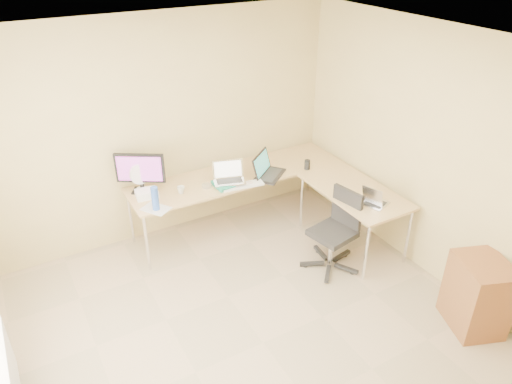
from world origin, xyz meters
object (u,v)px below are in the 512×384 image
laptop_return (376,196)px  desk_return (352,217)px  water_bottle (155,199)px  desk_main (238,200)px  desk_fan (140,177)px  mug (181,190)px  monitor (140,173)px  laptop_center (229,173)px  cabinet (478,295)px  office_chair (333,228)px  keyboard (243,185)px  laptop_black (270,165)px

laptop_return → desk_return: bearing=-21.6°
laptop_return → water_bottle: bearing=43.9°
desk_main → desk_fan: (-1.13, 0.20, 0.52)m
desk_main → mug: 0.87m
monitor → laptop_center: size_ratio=1.54×
desk_return → laptop_return: (-0.01, -0.35, 0.46)m
cabinet → monitor: bearing=149.9°
cabinet → water_bottle: bearing=155.0°
desk_main → office_chair: office_chair is taller
mug → office_chair: 1.72m
desk_return → laptop_center: 1.53m
desk_return → desk_fan: bearing=150.3°
desk_main → desk_return: size_ratio=2.04×
laptop_center → desk_main: bearing=59.5°
monitor → water_bottle: size_ratio=2.04×
keyboard → office_chair: 1.14m
cabinet → mug: bearing=147.7°
laptop_black → desk_return: bearing=-88.3°
desk_main → water_bottle: size_ratio=9.92×
desk_fan → office_chair: 2.20m
desk_fan → laptop_black: bearing=-21.2°
desk_return → mug: mug is taller
office_chair → laptop_black: bearing=89.7°
laptop_center → cabinet: laptop_center is taller
laptop_return → monitor: bearing=34.8°
laptop_center → office_chair: size_ratio=0.39×
laptop_center → cabinet: (1.33, -2.43, -0.53)m
water_bottle → cabinet: size_ratio=0.37×
laptop_black → office_chair: bearing=-118.3°
desk_return → mug: 2.00m
keyboard → cabinet: (1.22, -2.32, -0.38)m
office_chair → cabinet: bearing=-76.7°
laptop_center → keyboard: 0.21m
monitor → keyboard: size_ratio=1.11×
office_chair → laptop_center: bearing=113.2°
laptop_center → office_chair: 1.32m
keyboard → laptop_center: bearing=145.3°
keyboard → desk_fan: size_ratio=1.54×
laptop_return → office_chair: office_chair is taller
monitor → laptop_black: size_ratio=1.25×
monitor → keyboard: (1.03, -0.45, -0.22)m
laptop_center → keyboard: (0.11, -0.11, -0.15)m
laptop_black → office_chair: 1.09m
desk_fan → mug: bearing=-44.3°
cabinet → desk_main: bearing=134.1°
desk_main → monitor: bearing=172.1°
laptop_black → monitor: bearing=126.3°
monitor → laptop_center: (0.92, -0.35, -0.08)m
monitor → laptop_return: 2.58m
laptop_black → keyboard: 0.43m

